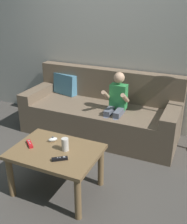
{
  "coord_description": "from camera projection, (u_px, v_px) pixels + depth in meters",
  "views": [
    {
      "loc": [
        1.36,
        -1.84,
        1.79
      ],
      "look_at": [
        0.25,
        0.62,
        0.6
      ],
      "focal_mm": 43.15,
      "sensor_mm": 36.0,
      "label": 1
    }
  ],
  "objects": [
    {
      "name": "ground_plane",
      "position": [
        46.0,
        183.0,
        2.76
      ],
      "size": [
        8.39,
        8.39,
        0.0
      ],
      "primitive_type": "plane",
      "color": "#4C4742"
    },
    {
      "name": "wall_back",
      "position": [
        108.0,
        37.0,
        3.64
      ],
      "size": [
        4.19,
        0.05,
        2.5
      ],
      "primitive_type": "cube",
      "color": "beige",
      "rests_on": "ground"
    },
    {
      "name": "couch",
      "position": [
        100.0,
        113.0,
        3.67
      ],
      "size": [
        2.07,
        0.8,
        0.84
      ],
      "color": "#75604C",
      "rests_on": "ground"
    },
    {
      "name": "person_seated_on_couch",
      "position": [
        116.0,
        104.0,
        3.32
      ],
      "size": [
        0.29,
        0.36,
        0.92
      ],
      "color": "slate",
      "rests_on": "ground"
    },
    {
      "name": "coffee_table",
      "position": [
        56.0,
        157.0,
        2.53
      ],
      "size": [
        0.81,
        0.6,
        0.46
      ],
      "color": "brown",
      "rests_on": "ground"
    },
    {
      "name": "game_remote_red_near_edge",
      "position": [
        30.0,
        144.0,
        2.58
      ],
      "size": [
        0.13,
        0.12,
        0.03
      ],
      "color": "red",
      "rests_on": "coffee_table"
    },
    {
      "name": "nunchuk_white",
      "position": [
        53.0,
        139.0,
        2.64
      ],
      "size": [
        0.09,
        0.1,
        0.05
      ],
      "color": "white",
      "rests_on": "coffee_table"
    },
    {
      "name": "game_remote_black_far_corner",
      "position": [
        60.0,
        159.0,
        2.34
      ],
      "size": [
        0.13,
        0.11,
        0.03
      ],
      "color": "black",
      "rests_on": "coffee_table"
    },
    {
      "name": "soda_can",
      "position": [
        65.0,
        144.0,
        2.47
      ],
      "size": [
        0.07,
        0.07,
        0.12
      ],
      "primitive_type": "cylinder",
      "color": "silver",
      "rests_on": "coffee_table"
    }
  ]
}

